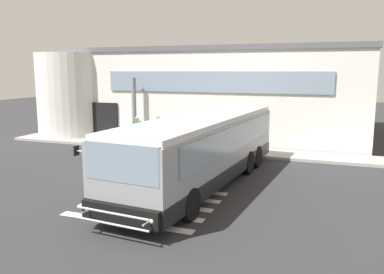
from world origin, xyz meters
The scene contains 9 objects.
ground_plane centered at (0.00, 0.00, -0.01)m, with size 80.00×90.00×0.02m, color #2B2B2D.
bay_paint_stripes centered at (2.00, -4.20, 0.00)m, with size 4.40×3.96×0.01m.
terminal_building centered at (-0.67, 11.59, 2.93)m, with size 21.10×13.80×5.87m.
boarding_curb centered at (0.00, 4.80, 0.07)m, with size 23.30×2.00×0.15m, color #9E9B93.
entry_support_column centered at (-3.75, 5.40, 2.09)m, with size 0.28×0.28×3.87m, color slate.
bus_main_foreground centered at (2.93, -1.45, 1.33)m, with size 3.95×11.59×2.70m.
passenger_near_column centered at (-2.95, 4.28, 1.11)m, with size 0.59×0.41×1.68m.
passenger_by_doorway centered at (-2.08, 5.16, 1.08)m, with size 0.59×0.25×1.68m.
safety_bollard_yellow centered at (3.90, 3.60, 0.45)m, with size 0.18×0.18×0.90m, color yellow.
Camera 1 is at (7.67, -15.67, 4.46)m, focal length 36.61 mm.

